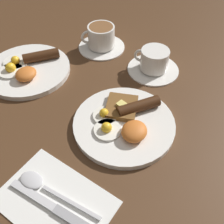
{
  "coord_description": "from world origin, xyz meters",
  "views": [
    {
      "loc": [
        -0.37,
        -0.17,
        0.49
      ],
      "look_at": [
        0.01,
        0.04,
        0.03
      ],
      "focal_mm": 42.0,
      "sensor_mm": 36.0,
      "label": 1
    }
  ],
  "objects_px": {
    "breakfast_plate_far": "(27,69)",
    "spoon": "(39,184)",
    "knife": "(55,209)",
    "breakfast_plate_near": "(125,122)",
    "teacup_far": "(101,39)",
    "teacup_near": "(154,62)"
  },
  "relations": [
    {
      "from": "teacup_near",
      "to": "knife",
      "type": "height_order",
      "value": "teacup_near"
    },
    {
      "from": "breakfast_plate_near",
      "to": "knife",
      "type": "height_order",
      "value": "breakfast_plate_near"
    },
    {
      "from": "breakfast_plate_near",
      "to": "spoon",
      "type": "height_order",
      "value": "breakfast_plate_near"
    },
    {
      "from": "breakfast_plate_near",
      "to": "spoon",
      "type": "xyz_separation_m",
      "value": [
        -0.23,
        0.08,
        -0.0
      ]
    },
    {
      "from": "breakfast_plate_far",
      "to": "spoon",
      "type": "distance_m",
      "value": 0.38
    },
    {
      "from": "teacup_far",
      "to": "knife",
      "type": "height_order",
      "value": "teacup_far"
    },
    {
      "from": "knife",
      "to": "breakfast_plate_far",
      "type": "bearing_deg",
      "value": -41.16
    },
    {
      "from": "breakfast_plate_far",
      "to": "spoon",
      "type": "relative_size",
      "value": 1.34
    },
    {
      "from": "breakfast_plate_near",
      "to": "teacup_near",
      "type": "height_order",
      "value": "teacup_near"
    },
    {
      "from": "teacup_far",
      "to": "spoon",
      "type": "relative_size",
      "value": 0.82
    },
    {
      "from": "teacup_far",
      "to": "breakfast_plate_near",
      "type": "bearing_deg",
      "value": -139.95
    },
    {
      "from": "breakfast_plate_near",
      "to": "knife",
      "type": "relative_size",
      "value": 1.26
    },
    {
      "from": "breakfast_plate_near",
      "to": "teacup_near",
      "type": "xyz_separation_m",
      "value": [
        0.23,
        0.02,
        0.02
      ]
    },
    {
      "from": "breakfast_plate_far",
      "to": "knife",
      "type": "distance_m",
      "value": 0.44
    },
    {
      "from": "breakfast_plate_far",
      "to": "teacup_far",
      "type": "xyz_separation_m",
      "value": [
        0.21,
        -0.13,
        0.02
      ]
    },
    {
      "from": "breakfast_plate_near",
      "to": "spoon",
      "type": "bearing_deg",
      "value": 160.89
    },
    {
      "from": "breakfast_plate_far",
      "to": "spoon",
      "type": "bearing_deg",
      "value": -135.51
    },
    {
      "from": "teacup_far",
      "to": "spoon",
      "type": "xyz_separation_m",
      "value": [
        -0.48,
        -0.14,
        -0.02
      ]
    },
    {
      "from": "breakfast_plate_far",
      "to": "spoon",
      "type": "height_order",
      "value": "breakfast_plate_far"
    },
    {
      "from": "breakfast_plate_far",
      "to": "teacup_near",
      "type": "relative_size",
      "value": 1.63
    },
    {
      "from": "knife",
      "to": "spoon",
      "type": "bearing_deg",
      "value": -20.94
    },
    {
      "from": "breakfast_plate_near",
      "to": "knife",
      "type": "distance_m",
      "value": 0.25
    }
  ]
}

